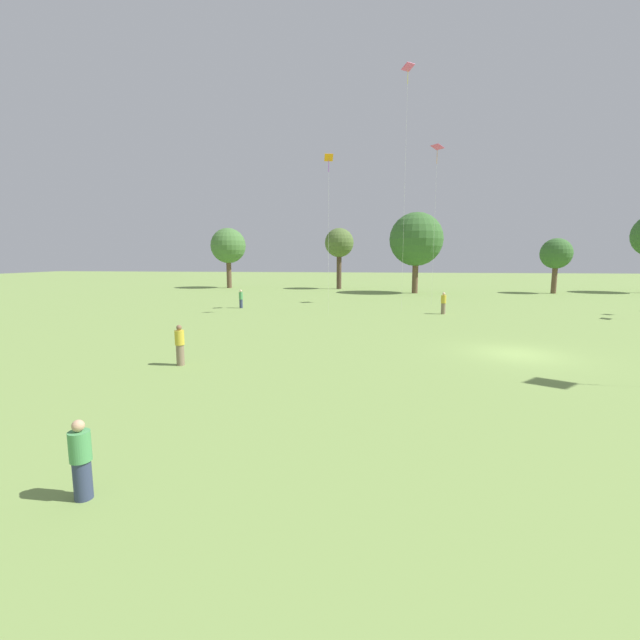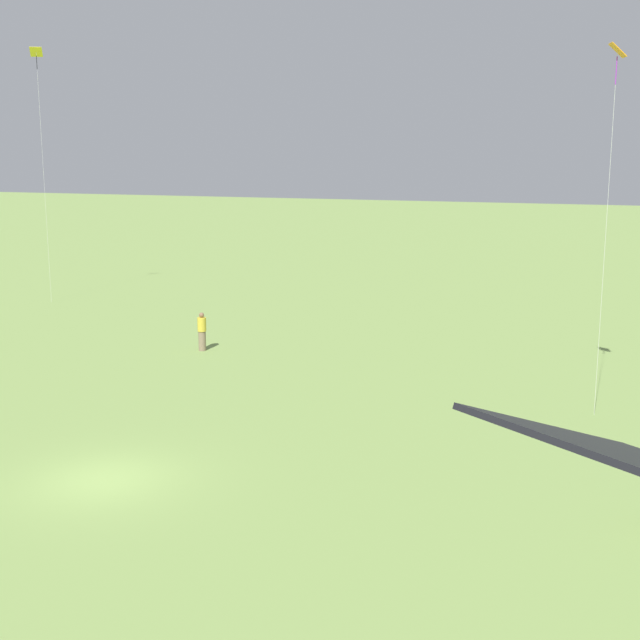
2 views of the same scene
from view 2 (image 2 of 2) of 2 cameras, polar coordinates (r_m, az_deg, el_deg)
ground_plane at (r=27.48m, az=-13.62°, el=-9.93°), size 240.00×240.00×0.00m
person_4 at (r=42.56m, az=-7.56°, el=-0.75°), size 0.55×0.55×1.84m
kite_5 at (r=56.58m, az=-17.64°, el=14.90°), size 0.76×0.84×15.10m
kite_8 at (r=32.79m, az=18.41°, el=14.55°), size 0.78×0.65×13.06m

